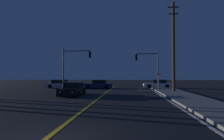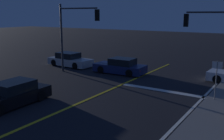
# 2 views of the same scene
# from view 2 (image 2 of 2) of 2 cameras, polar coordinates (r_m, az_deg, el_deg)

# --- Properties ---
(lane_line_center) EXTENTS (0.20, 38.43, 0.01)m
(lane_line_center) POSITION_cam_2_polar(r_m,az_deg,el_deg) (12.63, -21.39, -12.66)
(lane_line_center) COLOR gold
(lane_line_center) RESTS_ON ground
(stop_bar) EXTENTS (6.09, 0.50, 0.01)m
(stop_bar) POSITION_cam_2_polar(r_m,az_deg,el_deg) (18.28, 10.69, -4.36)
(stop_bar) COLOR white
(stop_bar) RESTS_ON ground
(car_distant_tail_silver) EXTENTS (4.73, 2.05, 1.34)m
(car_distant_tail_silver) POSITION_cam_2_polar(r_m,az_deg,el_deg) (26.58, -9.13, 2.12)
(car_distant_tail_silver) COLOR #B2B5BA
(car_distant_tail_silver) RESTS_ON ground
(car_side_waiting_black) EXTENTS (2.06, 4.74, 1.34)m
(car_side_waiting_black) POSITION_cam_2_polar(r_m,az_deg,el_deg) (16.09, -20.92, -5.10)
(car_side_waiting_black) COLOR black
(car_side_waiting_black) RESTS_ON ground
(car_mid_block_navy) EXTENTS (4.59, 2.14, 1.34)m
(car_mid_block_navy) POSITION_cam_2_polar(r_m,az_deg,el_deg) (23.05, 1.83, 0.74)
(car_mid_block_navy) COLOR navy
(car_mid_block_navy) RESTS_ON ground
(traffic_signal_near_right) EXTENTS (3.37, 0.28, 5.62)m
(traffic_signal_near_right) POSITION_cam_2_polar(r_m,az_deg,el_deg) (19.05, 21.26, 7.08)
(traffic_signal_near_right) COLOR #38383D
(traffic_signal_near_right) RESTS_ON ground
(traffic_signal_far_left) EXTENTS (4.16, 0.28, 5.97)m
(traffic_signal_far_left) POSITION_cam_2_polar(r_m,az_deg,el_deg) (22.84, -8.29, 9.14)
(traffic_signal_far_left) COLOR #38383D
(traffic_signal_far_left) RESTS_ON ground
(street_sign_corner) EXTENTS (0.56, 0.11, 2.47)m
(street_sign_corner) POSITION_cam_2_polar(r_m,az_deg,el_deg) (16.45, 21.72, -0.93)
(street_sign_corner) COLOR slate
(street_sign_corner) RESTS_ON ground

